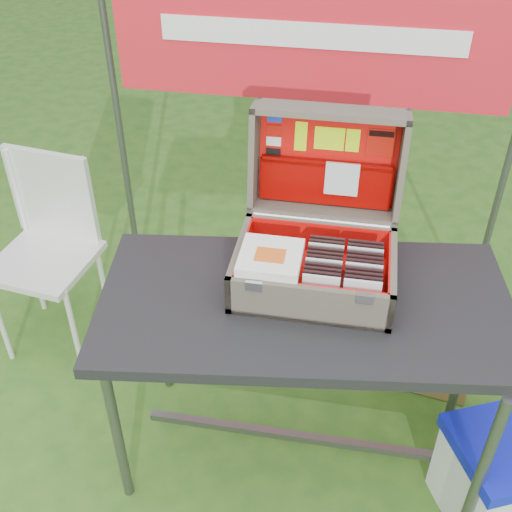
% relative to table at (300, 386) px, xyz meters
% --- Properties ---
extents(ground, '(80.00, 80.00, 0.00)m').
position_rel_table_xyz_m(ground, '(-0.12, -0.10, -0.40)').
color(ground, '#2D5B1D').
rests_on(ground, ground).
extents(table, '(1.36, 0.81, 0.81)m').
position_rel_table_xyz_m(table, '(0.00, 0.00, 0.00)').
color(table, black).
rests_on(table, ground).
extents(table_top, '(1.36, 0.81, 0.04)m').
position_rel_table_xyz_m(table_top, '(0.00, 0.00, 0.38)').
color(table_top, black).
rests_on(table_top, ground).
extents(table_leg_fl, '(0.04, 0.04, 0.77)m').
position_rel_table_xyz_m(table_leg_fl, '(-0.59, -0.26, -0.02)').
color(table_leg_fl, '#59595B').
rests_on(table_leg_fl, ground).
extents(table_leg_fr, '(0.04, 0.04, 0.77)m').
position_rel_table_xyz_m(table_leg_fr, '(0.59, -0.26, -0.02)').
color(table_leg_fr, '#59595B').
rests_on(table_leg_fr, ground).
extents(table_leg_bl, '(0.04, 0.04, 0.77)m').
position_rel_table_xyz_m(table_leg_bl, '(-0.59, 0.26, -0.02)').
color(table_leg_bl, '#59595B').
rests_on(table_leg_bl, ground).
extents(table_leg_br, '(0.04, 0.04, 0.77)m').
position_rel_table_xyz_m(table_leg_br, '(0.59, 0.26, -0.02)').
color(table_leg_br, '#59595B').
rests_on(table_leg_br, ground).
extents(table_brace, '(1.14, 0.03, 0.03)m').
position_rel_table_xyz_m(table_brace, '(0.00, 0.00, -0.28)').
color(table_brace, '#59595B').
rests_on(table_brace, ground).
extents(suitcase, '(0.50, 0.52, 0.48)m').
position_rel_table_xyz_m(suitcase, '(0.02, 0.13, 0.64)').
color(suitcase, '#635B4C').
rests_on(suitcase, table).
extents(suitcase_base_bottom, '(0.50, 0.36, 0.02)m').
position_rel_table_xyz_m(suitcase_base_bottom, '(0.02, 0.07, 0.41)').
color(suitcase_base_bottom, '#635B4C').
rests_on(suitcase_base_bottom, table_top).
extents(suitcase_base_wall_front, '(0.50, 0.02, 0.13)m').
position_rel_table_xyz_m(suitcase_base_wall_front, '(0.02, -0.10, 0.47)').
color(suitcase_base_wall_front, '#635B4C').
rests_on(suitcase_base_wall_front, table_top).
extents(suitcase_base_wall_back, '(0.50, 0.02, 0.13)m').
position_rel_table_xyz_m(suitcase_base_wall_back, '(0.02, 0.24, 0.47)').
color(suitcase_base_wall_back, '#635B4C').
rests_on(suitcase_base_wall_back, table_top).
extents(suitcase_base_wall_left, '(0.02, 0.36, 0.13)m').
position_rel_table_xyz_m(suitcase_base_wall_left, '(-0.22, 0.07, 0.47)').
color(suitcase_base_wall_left, '#635B4C').
rests_on(suitcase_base_wall_left, table_top).
extents(suitcase_base_wall_right, '(0.02, 0.36, 0.13)m').
position_rel_table_xyz_m(suitcase_base_wall_right, '(0.25, 0.07, 0.47)').
color(suitcase_base_wall_right, '#635B4C').
rests_on(suitcase_base_wall_right, table_top).
extents(suitcase_liner_floor, '(0.46, 0.32, 0.01)m').
position_rel_table_xyz_m(suitcase_liner_floor, '(0.02, 0.07, 0.43)').
color(suitcase_liner_floor, red).
rests_on(suitcase_liner_floor, suitcase_base_bottom).
extents(suitcase_latch_left, '(0.05, 0.01, 0.03)m').
position_rel_table_xyz_m(suitcase_latch_left, '(-0.14, -0.11, 0.53)').
color(suitcase_latch_left, silver).
rests_on(suitcase_latch_left, suitcase_base_wall_front).
extents(suitcase_latch_right, '(0.05, 0.01, 0.03)m').
position_rel_table_xyz_m(suitcase_latch_right, '(0.18, -0.11, 0.53)').
color(suitcase_latch_right, silver).
rests_on(suitcase_latch_right, suitcase_base_wall_front).
extents(suitcase_hinge, '(0.45, 0.02, 0.02)m').
position_rel_table_xyz_m(suitcase_hinge, '(0.02, 0.25, 0.54)').
color(suitcase_hinge, silver).
rests_on(suitcase_hinge, suitcase_base_wall_back).
extents(suitcase_lid_back, '(0.50, 0.07, 0.35)m').
position_rel_table_xyz_m(suitcase_lid_back, '(0.02, 0.40, 0.69)').
color(suitcase_lid_back, '#635B4C').
rests_on(suitcase_lid_back, suitcase_base_wall_back).
extents(suitcase_lid_rim_far, '(0.50, 0.13, 0.04)m').
position_rel_table_xyz_m(suitcase_lid_rim_far, '(0.02, 0.37, 0.87)').
color(suitcase_lid_rim_far, '#635B4C').
rests_on(suitcase_lid_rim_far, suitcase_lid_back).
extents(suitcase_lid_rim_near, '(0.50, 0.13, 0.04)m').
position_rel_table_xyz_m(suitcase_lid_rim_near, '(0.02, 0.32, 0.54)').
color(suitcase_lid_rim_near, '#635B4C').
rests_on(suitcase_lid_rim_near, suitcase_lid_back).
extents(suitcase_lid_rim_left, '(0.02, 0.19, 0.37)m').
position_rel_table_xyz_m(suitcase_lid_rim_left, '(-0.22, 0.34, 0.70)').
color(suitcase_lid_rim_left, '#635B4C').
rests_on(suitcase_lid_rim_left, suitcase_lid_back).
extents(suitcase_lid_rim_right, '(0.02, 0.19, 0.37)m').
position_rel_table_xyz_m(suitcase_lid_rim_right, '(0.25, 0.34, 0.70)').
color(suitcase_lid_rim_right, '#635B4C').
rests_on(suitcase_lid_rim_right, suitcase_lid_back).
extents(suitcase_lid_liner, '(0.45, 0.05, 0.31)m').
position_rel_table_xyz_m(suitcase_lid_liner, '(0.02, 0.39, 0.70)').
color(suitcase_lid_liner, red).
rests_on(suitcase_lid_liner, suitcase_lid_back).
extents(suitcase_liner_wall_front, '(0.46, 0.01, 0.11)m').
position_rel_table_xyz_m(suitcase_liner_wall_front, '(0.02, -0.08, 0.48)').
color(suitcase_liner_wall_front, red).
rests_on(suitcase_liner_wall_front, suitcase_base_bottom).
extents(suitcase_liner_wall_back, '(0.46, 0.01, 0.11)m').
position_rel_table_xyz_m(suitcase_liner_wall_back, '(0.02, 0.23, 0.48)').
color(suitcase_liner_wall_back, red).
rests_on(suitcase_liner_wall_back, suitcase_base_bottom).
extents(suitcase_liner_wall_left, '(0.01, 0.32, 0.11)m').
position_rel_table_xyz_m(suitcase_liner_wall_left, '(-0.21, 0.07, 0.48)').
color(suitcase_liner_wall_left, red).
rests_on(suitcase_liner_wall_left, suitcase_base_bottom).
extents(suitcase_liner_wall_right, '(0.01, 0.32, 0.11)m').
position_rel_table_xyz_m(suitcase_liner_wall_right, '(0.24, 0.07, 0.48)').
color(suitcase_liner_wall_right, red).
rests_on(suitcase_liner_wall_right, suitcase_base_bottom).
extents(suitcase_lid_pocket, '(0.44, 0.05, 0.15)m').
position_rel_table_xyz_m(suitcase_lid_pocket, '(0.02, 0.35, 0.62)').
color(suitcase_lid_pocket, '#7F0200').
rests_on(suitcase_lid_pocket, suitcase_lid_liner).
extents(suitcase_pocket_edge, '(0.43, 0.02, 0.02)m').
position_rel_table_xyz_m(suitcase_pocket_edge, '(0.02, 0.36, 0.69)').
color(suitcase_pocket_edge, '#7F0200').
rests_on(suitcase_pocket_edge, suitcase_lid_pocket).
extents(suitcase_pocket_cd, '(0.11, 0.03, 0.11)m').
position_rel_table_xyz_m(suitcase_pocket_cd, '(0.07, 0.34, 0.65)').
color(suitcase_pocket_cd, silver).
rests_on(suitcase_pocket_cd, suitcase_lid_pocket).
extents(lid_sticker_cc_a, '(0.05, 0.01, 0.03)m').
position_rel_table_xyz_m(lid_sticker_cc_a, '(-0.17, 0.40, 0.82)').
color(lid_sticker_cc_a, '#1933B2').
rests_on(lid_sticker_cc_a, suitcase_lid_liner).
extents(lid_sticker_cc_b, '(0.05, 0.01, 0.03)m').
position_rel_table_xyz_m(lid_sticker_cc_b, '(-0.17, 0.39, 0.78)').
color(lid_sticker_cc_b, '#AD0F05').
rests_on(lid_sticker_cc_b, suitcase_lid_liner).
extents(lid_sticker_cc_c, '(0.05, 0.01, 0.03)m').
position_rel_table_xyz_m(lid_sticker_cc_c, '(-0.17, 0.39, 0.74)').
color(lid_sticker_cc_c, white).
rests_on(lid_sticker_cc_c, suitcase_lid_liner).
extents(lid_sticker_cc_d, '(0.05, 0.01, 0.03)m').
position_rel_table_xyz_m(lid_sticker_cc_d, '(-0.17, 0.38, 0.70)').
color(lid_sticker_cc_d, black).
rests_on(lid_sticker_cc_d, suitcase_lid_liner).
extents(lid_card_neon_tall, '(0.04, 0.02, 0.10)m').
position_rel_table_xyz_m(lid_card_neon_tall, '(-0.08, 0.39, 0.77)').
color(lid_card_neon_tall, '#C5FA0A').
rests_on(lid_card_neon_tall, suitcase_lid_liner).
extents(lid_card_neon_main, '(0.10, 0.01, 0.08)m').
position_rel_table_xyz_m(lid_card_neon_main, '(0.02, 0.39, 0.77)').
color(lid_card_neon_main, '#C5FA0A').
rests_on(lid_card_neon_main, suitcase_lid_liner).
extents(lid_card_neon_small, '(0.04, 0.01, 0.08)m').
position_rel_table_xyz_m(lid_card_neon_small, '(0.09, 0.39, 0.77)').
color(lid_card_neon_small, '#C5FA0A').
rests_on(lid_card_neon_small, suitcase_lid_liner).
extents(lid_sticker_band, '(0.09, 0.02, 0.09)m').
position_rel_table_xyz_m(lid_sticker_band, '(0.18, 0.39, 0.77)').
color(lid_sticker_band, '#AD0F05').
rests_on(lid_sticker_band, suitcase_lid_liner).
extents(lid_sticker_band_bar, '(0.08, 0.01, 0.02)m').
position_rel_table_xyz_m(lid_sticker_band_bar, '(0.18, 0.39, 0.79)').
color(lid_sticker_band_bar, black).
rests_on(lid_sticker_band_bar, suitcase_lid_liner).
extents(cd_left_0, '(0.11, 0.01, 0.13)m').
position_rel_table_xyz_m(cd_left_0, '(0.05, -0.06, 0.49)').
color(cd_left_0, silver).
rests_on(cd_left_0, suitcase_liner_floor).
extents(cd_left_1, '(0.11, 0.01, 0.13)m').
position_rel_table_xyz_m(cd_left_1, '(0.05, -0.04, 0.49)').
color(cd_left_1, black).
rests_on(cd_left_1, suitcase_liner_floor).
extents(cd_left_2, '(0.11, 0.01, 0.13)m').
position_rel_table_xyz_m(cd_left_2, '(0.05, -0.02, 0.49)').
color(cd_left_2, black).
rests_on(cd_left_2, suitcase_liner_floor).
extents(cd_left_3, '(0.11, 0.01, 0.13)m').
position_rel_table_xyz_m(cd_left_3, '(0.05, -0.00, 0.49)').
color(cd_left_3, black).
rests_on(cd_left_3, suitcase_liner_floor).
extents(cd_left_4, '(0.11, 0.01, 0.13)m').
position_rel_table_xyz_m(cd_left_4, '(0.05, 0.02, 0.49)').
color(cd_left_4, silver).
rests_on(cd_left_4, suitcase_liner_floor).
extents(cd_left_5, '(0.11, 0.01, 0.13)m').
position_rel_table_xyz_m(cd_left_5, '(0.05, 0.04, 0.49)').
color(cd_left_5, black).
rests_on(cd_left_5, suitcase_liner_floor).
extents(cd_left_6, '(0.11, 0.01, 0.13)m').
position_rel_table_xyz_m(cd_left_6, '(0.05, 0.06, 0.49)').
color(cd_left_6, black).
rests_on(cd_left_6, suitcase_liner_floor).
extents(cd_left_7, '(0.11, 0.01, 0.13)m').
position_rel_table_xyz_m(cd_left_7, '(0.05, 0.08, 0.49)').
color(cd_left_7, black).
rests_on(cd_left_7, suitcase_liner_floor).
extents(cd_left_8, '(0.11, 0.01, 0.13)m').
position_rel_table_xyz_m(cd_left_8, '(0.05, 0.09, 0.49)').
color(cd_left_8, silver).
rests_on(cd_left_8, suitcase_liner_floor).
extents(cd_left_9, '(0.11, 0.01, 0.13)m').
position_rel_table_xyz_m(cd_left_9, '(0.05, 0.11, 0.49)').
color(cd_left_9, black).
rests_on(cd_left_9, suitcase_liner_floor).
extents(cd_left_10, '(0.11, 0.01, 0.13)m').
position_rel_table_xyz_m(cd_left_10, '(0.05, 0.13, 0.49)').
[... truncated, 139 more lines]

